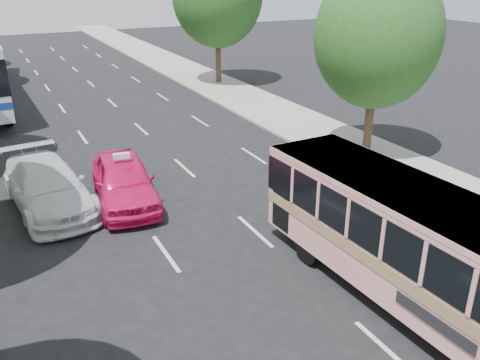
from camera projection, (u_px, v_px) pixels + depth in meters
ground at (298, 313)px, 12.02m from camera, size 120.00×120.00×0.00m
sidewalk_right at (238, 95)px, 31.97m from camera, size 4.00×90.00×0.12m
tree_right_near at (381, 31)px, 20.18m from camera, size 5.10×5.10×7.95m
pink_bus at (417, 239)px, 11.66m from camera, size 2.72×9.17×2.89m
pink_taxi at (124, 181)px, 17.34m from camera, size 2.48×4.97×1.63m
white_pickup at (48, 186)px, 16.96m from camera, size 2.77×5.68×1.59m
taxi_roof_sign at (121, 156)px, 16.99m from camera, size 0.57×0.24×0.18m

